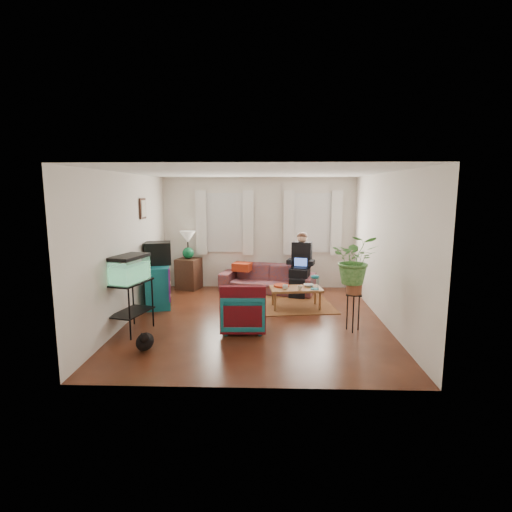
{
  "coord_description": "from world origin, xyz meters",
  "views": [
    {
      "loc": [
        0.24,
        -6.88,
        2.3
      ],
      "look_at": [
        0.0,
        0.4,
        1.1
      ],
      "focal_mm": 28.0,
      "sensor_mm": 36.0,
      "label": 1
    }
  ],
  "objects_px": {
    "side_table": "(189,274)",
    "aquarium_stand": "(131,307)",
    "armchair": "(243,309)",
    "dresser": "(158,285)",
    "coffee_table": "(296,298)",
    "plant_stand": "(353,312)",
    "sofa": "(268,274)"
  },
  "relations": [
    {
      "from": "sofa",
      "to": "armchair",
      "type": "xyz_separation_m",
      "value": [
        -0.39,
        -2.56,
        -0.05
      ]
    },
    {
      "from": "aquarium_stand",
      "to": "plant_stand",
      "type": "height_order",
      "value": "aquarium_stand"
    },
    {
      "from": "sofa",
      "to": "plant_stand",
      "type": "distance_m",
      "value": 2.93
    },
    {
      "from": "side_table",
      "to": "sofa",
      "type": "bearing_deg",
      "value": -6.58
    },
    {
      "from": "aquarium_stand",
      "to": "sofa",
      "type": "bearing_deg",
      "value": 65.7
    },
    {
      "from": "side_table",
      "to": "aquarium_stand",
      "type": "xyz_separation_m",
      "value": [
        -0.35,
        -2.93,
        0.06
      ]
    },
    {
      "from": "sofa",
      "to": "plant_stand",
      "type": "height_order",
      "value": "sofa"
    },
    {
      "from": "side_table",
      "to": "plant_stand",
      "type": "height_order",
      "value": "side_table"
    },
    {
      "from": "sofa",
      "to": "armchair",
      "type": "distance_m",
      "value": 2.59
    },
    {
      "from": "side_table",
      "to": "aquarium_stand",
      "type": "bearing_deg",
      "value": -96.81
    },
    {
      "from": "dresser",
      "to": "aquarium_stand",
      "type": "relative_size",
      "value": 1.1
    },
    {
      "from": "aquarium_stand",
      "to": "dresser",
      "type": "bearing_deg",
      "value": 104.46
    },
    {
      "from": "plant_stand",
      "to": "side_table",
      "type": "bearing_deg",
      "value": 139.72
    },
    {
      "from": "dresser",
      "to": "plant_stand",
      "type": "bearing_deg",
      "value": -35.27
    },
    {
      "from": "coffee_table",
      "to": "plant_stand",
      "type": "height_order",
      "value": "plant_stand"
    },
    {
      "from": "side_table",
      "to": "plant_stand",
      "type": "relative_size",
      "value": 1.13
    },
    {
      "from": "aquarium_stand",
      "to": "armchair",
      "type": "relative_size",
      "value": 1.17
    },
    {
      "from": "coffee_table",
      "to": "plant_stand",
      "type": "bearing_deg",
      "value": -62.29
    },
    {
      "from": "plant_stand",
      "to": "dresser",
      "type": "bearing_deg",
      "value": 159.0
    },
    {
      "from": "sofa",
      "to": "dresser",
      "type": "xyz_separation_m",
      "value": [
        -2.2,
        -1.17,
        0.0
      ]
    },
    {
      "from": "dresser",
      "to": "coffee_table",
      "type": "distance_m",
      "value": 2.77
    },
    {
      "from": "plant_stand",
      "to": "coffee_table",
      "type": "bearing_deg",
      "value": 123.91
    },
    {
      "from": "dresser",
      "to": "armchair",
      "type": "relative_size",
      "value": 1.28
    },
    {
      "from": "sofa",
      "to": "side_table",
      "type": "relative_size",
      "value": 2.94
    },
    {
      "from": "sofa",
      "to": "plant_stand",
      "type": "bearing_deg",
      "value": -46.39
    },
    {
      "from": "armchair",
      "to": "sofa",
      "type": "bearing_deg",
      "value": -100.79
    },
    {
      "from": "side_table",
      "to": "armchair",
      "type": "height_order",
      "value": "armchair"
    },
    {
      "from": "aquarium_stand",
      "to": "armchair",
      "type": "distance_m",
      "value": 1.83
    },
    {
      "from": "dresser",
      "to": "aquarium_stand",
      "type": "height_order",
      "value": "aquarium_stand"
    },
    {
      "from": "aquarium_stand",
      "to": "armchair",
      "type": "xyz_separation_m",
      "value": [
        1.82,
        0.16,
        -0.06
      ]
    },
    {
      "from": "side_table",
      "to": "armchair",
      "type": "distance_m",
      "value": 3.14
    },
    {
      "from": "dresser",
      "to": "side_table",
      "type": "bearing_deg",
      "value": 61.98
    }
  ]
}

